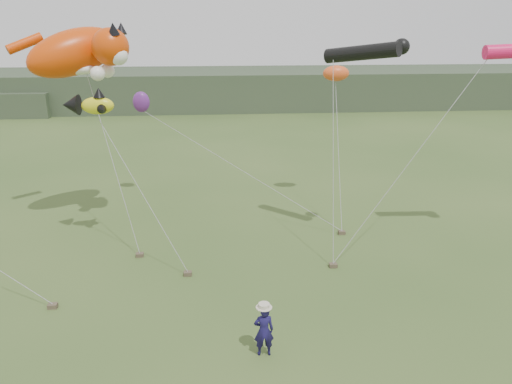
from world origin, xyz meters
TOP-DOWN VIEW (x-y plane):
  - ground at (0.00, 0.00)m, footprint 120.00×120.00m
  - headland at (-3.11, 44.69)m, footprint 90.00×13.00m
  - festival_attendant at (0.36, -1.12)m, footprint 0.60×0.40m
  - sandbag_anchors at (-0.86, 4.62)m, footprint 11.73×5.56m
  - cat_kite at (-6.49, 9.37)m, footprint 5.57×4.05m
  - fish_kite at (-5.88, 6.89)m, footprint 2.13×1.44m
  - tube_kites at (8.09, 6.01)m, footprint 9.17×2.84m
  - misc_kites at (1.20, 12.22)m, footprint 11.00×2.15m

SIDE VIEW (x-z plane):
  - ground at x=0.00m, z-range 0.00..0.00m
  - sandbag_anchors at x=-0.86m, z-range 0.00..0.16m
  - festival_attendant at x=0.36m, z-range 0.00..1.61m
  - headland at x=-3.11m, z-range -0.08..3.92m
  - fish_kite at x=-5.88m, z-range 5.61..6.73m
  - misc_kites at x=1.20m, z-range 5.00..7.44m
  - cat_kite at x=-6.49m, z-range 6.62..9.49m
  - tube_kites at x=8.09m, z-range 7.66..8.77m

